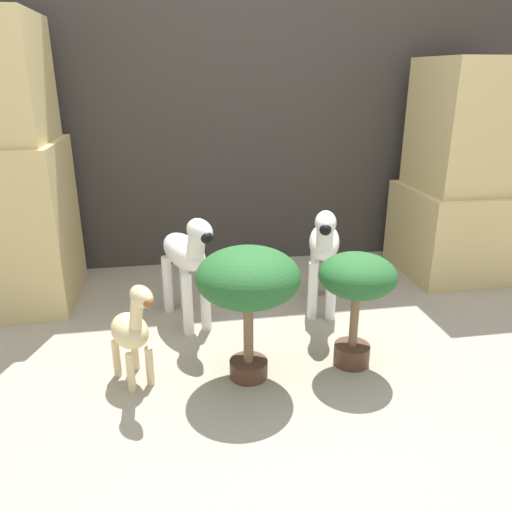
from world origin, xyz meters
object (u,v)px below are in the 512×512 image
Objects in this scene: potted_palm_back at (248,282)px; potted_palm_front at (357,285)px; zebra_left at (187,257)px; giraffe_figurine at (132,329)px; zebra_right at (324,246)px.

potted_palm_front is at bearing 2.76° from potted_palm_back.
zebra_left is 0.59m from giraffe_figurine.
zebra_right is 0.57m from potted_palm_front.
zebra_right is at bearing 87.60° from potted_palm_front.
giraffe_figurine is at bearing 179.53° from potted_palm_front.
potted_palm_front is (0.72, -0.53, 0.02)m from zebra_left.
potted_palm_front is at bearing -92.40° from zebra_right.
giraffe_figurine is 0.53m from potted_palm_back.
zebra_left is 1.17× the size of potted_palm_front.
zebra_right reaches higher than potted_palm_front.
potted_palm_front is at bearing -0.47° from giraffe_figurine.
giraffe_figurine is 0.94× the size of potted_palm_front.
potted_palm_back is at bearing -177.24° from potted_palm_front.
zebra_left reaches higher than potted_palm_back.
giraffe_figurine is (-1.00, -0.56, -0.12)m from zebra_right.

